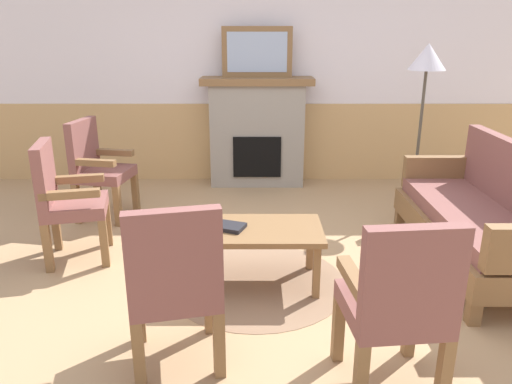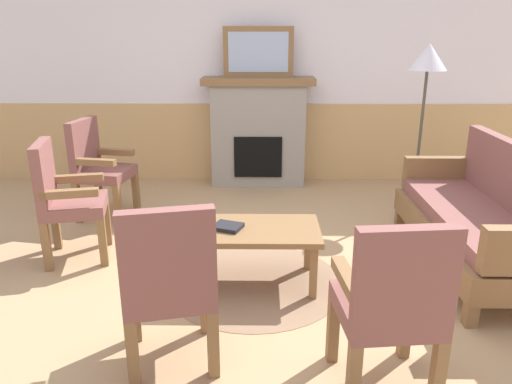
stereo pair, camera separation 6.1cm
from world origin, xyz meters
name	(u,v)px [view 1 (the left image)]	position (x,y,z in m)	size (l,w,h in m)	color
ground_plane	(256,273)	(0.00, 0.00, 0.00)	(14.00, 14.00, 0.00)	tan
wall_back	(255,73)	(0.00, 2.60, 1.31)	(7.20, 0.14, 2.70)	white
fireplace	(255,131)	(0.00, 2.35, 0.65)	(1.30, 0.44, 1.28)	gray
framed_picture	(255,52)	(0.00, 2.35, 1.56)	(0.80, 0.04, 0.56)	brown
couch	(477,218)	(1.73, 0.16, 0.40)	(0.70, 1.80, 0.98)	brown
coffee_table	(255,235)	(-0.01, -0.14, 0.39)	(0.96, 0.56, 0.44)	brown
round_rug	(255,282)	(-0.01, -0.14, 0.00)	(1.34, 1.34, 0.01)	#896B51
book_on_table	(229,227)	(-0.20, -0.16, 0.46)	(0.20, 0.16, 0.03)	black
armchair_near_fireplace	(63,197)	(-1.53, 0.27, 0.54)	(0.57, 0.57, 0.98)	brown
armchair_by_window_left	(95,165)	(-1.58, 1.23, 0.54)	(0.56, 0.56, 0.98)	brown
armchair_front_left	(397,300)	(0.69, -1.30, 0.54)	(0.52, 0.52, 0.98)	brown
armchair_front_center	(173,280)	(-0.44, -1.09, 0.54)	(0.57, 0.57, 0.98)	brown
floor_lamp_by_couch	(425,68)	(1.64, 1.44, 1.45)	(0.36, 0.36, 1.68)	#332D28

